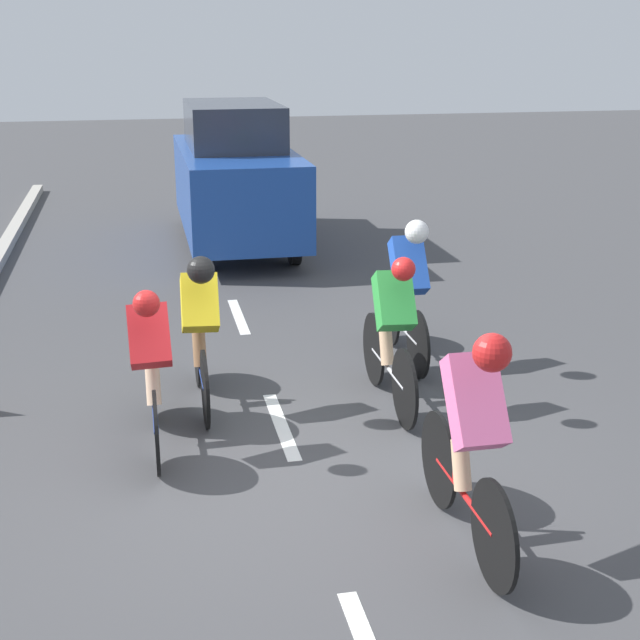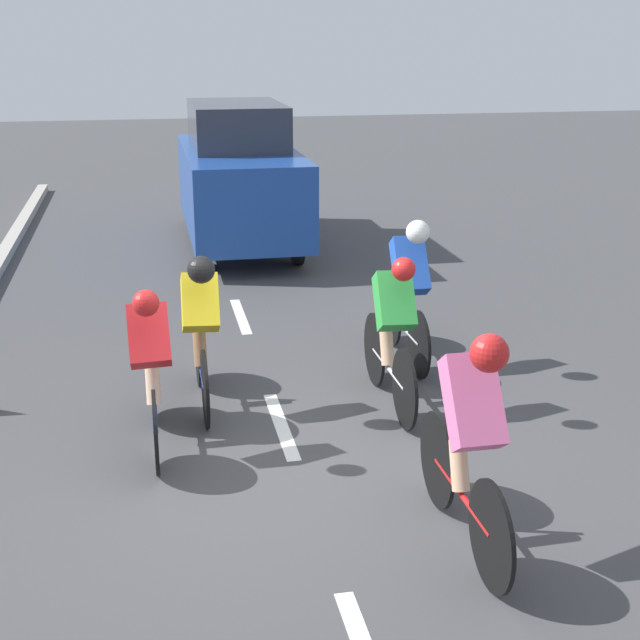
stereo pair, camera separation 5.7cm
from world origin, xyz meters
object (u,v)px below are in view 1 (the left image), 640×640
cyclist_blue (407,287)px  cyclist_yellow (200,327)px  cyclist_green (392,329)px  cyclist_pink (472,433)px  support_car (236,177)px  cyclist_red (151,365)px

cyclist_blue → cyclist_yellow: cyclist_blue is taller
cyclist_blue → cyclist_green: bearing=66.4°
cyclist_pink → cyclist_yellow: (1.53, -2.69, -0.05)m
cyclist_green → support_car: bearing=-84.7°
support_car → cyclist_yellow: bearing=80.6°
cyclist_yellow → support_car: (-1.06, -6.43, 0.32)m
cyclist_green → cyclist_yellow: size_ratio=1.05×
cyclist_red → support_car: (-1.51, -7.19, 0.37)m
cyclist_green → cyclist_blue: (-0.47, -1.07, 0.07)m
cyclist_red → cyclist_green: 2.18m
cyclist_green → cyclist_blue: bearing=-113.6°
cyclist_red → cyclist_blue: cyclist_blue is taller
cyclist_blue → support_car: (1.09, -5.67, 0.29)m
cyclist_red → cyclist_green: bearing=-168.1°
cyclist_red → cyclist_blue: 3.02m
cyclist_yellow → cyclist_pink: bearing=119.7°
cyclist_yellow → support_car: support_car is taller
cyclist_red → support_car: 7.36m
cyclist_pink → cyclist_yellow: size_ratio=1.04×
cyclist_red → cyclist_yellow: (-0.45, -0.77, 0.04)m
cyclist_pink → support_car: 9.13m
cyclist_red → cyclist_green: (-2.13, -0.45, 0.01)m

